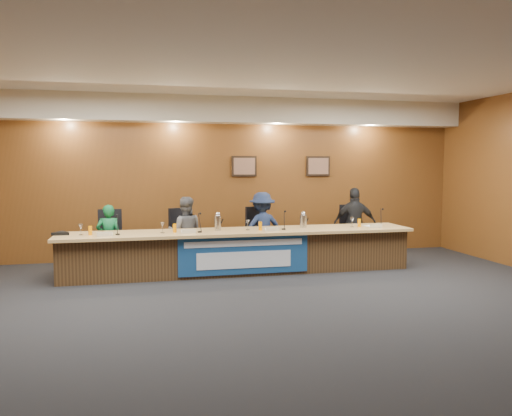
{
  "coord_description": "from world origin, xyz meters",
  "views": [
    {
      "loc": [
        -1.63,
        -6.07,
        1.9
      ],
      "look_at": [
        0.31,
        2.46,
        1.12
      ],
      "focal_mm": 35.0,
      "sensor_mm": 36.0,
      "label": 1
    }
  ],
  "objects_px": {
    "office_chair_a": "(109,243)",
    "speakerphone": "(61,233)",
    "panelist_d": "(355,224)",
    "panelist_b": "(185,232)",
    "panelist_a": "(109,238)",
    "panelist_c": "(262,228)",
    "office_chair_c": "(261,238)",
    "office_chair_d": "(353,235)",
    "office_chair_b": "(185,241)",
    "banner": "(244,255)",
    "dais_body": "(240,252)",
    "carafe_right": "(303,221)",
    "carafe_mid": "(218,223)"
  },
  "relations": [
    {
      "from": "banner",
      "to": "panelist_c",
      "type": "xyz_separation_m",
      "value": [
        0.55,
        1.03,
        0.3
      ]
    },
    {
      "from": "speakerphone",
      "to": "office_chair_d",
      "type": "bearing_deg",
      "value": 7.19
    },
    {
      "from": "office_chair_a",
      "to": "speakerphone",
      "type": "bearing_deg",
      "value": -134.08
    },
    {
      "from": "office_chair_a",
      "to": "carafe_right",
      "type": "relative_size",
      "value": 2.11
    },
    {
      "from": "office_chair_a",
      "to": "speakerphone",
      "type": "xyz_separation_m",
      "value": [
        -0.7,
        -0.68,
        0.3
      ]
    },
    {
      "from": "panelist_a",
      "to": "panelist_c",
      "type": "bearing_deg",
      "value": -177.93
    },
    {
      "from": "office_chair_a",
      "to": "carafe_right",
      "type": "xyz_separation_m",
      "value": [
        3.42,
        -0.66,
        0.38
      ]
    },
    {
      "from": "dais_body",
      "to": "speakerphone",
      "type": "height_order",
      "value": "speakerphone"
    },
    {
      "from": "speakerphone",
      "to": "office_chair_a",
      "type": "bearing_deg",
      "value": 43.92
    },
    {
      "from": "banner",
      "to": "office_chair_c",
      "type": "xyz_separation_m",
      "value": [
        0.55,
        1.13,
        0.1
      ]
    },
    {
      "from": "panelist_d",
      "to": "office_chair_d",
      "type": "bearing_deg",
      "value": -75.6
    },
    {
      "from": "panelist_a",
      "to": "banner",
      "type": "bearing_deg",
      "value": 157.39
    },
    {
      "from": "panelist_b",
      "to": "carafe_mid",
      "type": "xyz_separation_m",
      "value": [
        0.51,
        -0.6,
        0.23
      ]
    },
    {
      "from": "dais_body",
      "to": "panelist_c",
      "type": "relative_size",
      "value": 4.38
    },
    {
      "from": "banner",
      "to": "speakerphone",
      "type": "bearing_deg",
      "value": 171.31
    },
    {
      "from": "dais_body",
      "to": "office_chair_a",
      "type": "bearing_deg",
      "value": 162.32
    },
    {
      "from": "office_chair_a",
      "to": "carafe_mid",
      "type": "relative_size",
      "value": 1.85
    },
    {
      "from": "office_chair_a",
      "to": "office_chair_d",
      "type": "distance_m",
      "value": 4.67
    },
    {
      "from": "dais_body",
      "to": "office_chair_c",
      "type": "height_order",
      "value": "dais_body"
    },
    {
      "from": "office_chair_b",
      "to": "carafe_right",
      "type": "relative_size",
      "value": 2.11
    },
    {
      "from": "panelist_a",
      "to": "office_chair_b",
      "type": "relative_size",
      "value": 2.47
    },
    {
      "from": "panelist_c",
      "to": "carafe_mid",
      "type": "distance_m",
      "value": 1.13
    },
    {
      "from": "dais_body",
      "to": "panelist_c",
      "type": "distance_m",
      "value": 0.89
    },
    {
      "from": "carafe_right",
      "to": "panelist_b",
      "type": "bearing_deg",
      "value": 164.77
    },
    {
      "from": "panelist_a",
      "to": "panelist_b",
      "type": "height_order",
      "value": "panelist_b"
    },
    {
      "from": "office_chair_c",
      "to": "carafe_right",
      "type": "relative_size",
      "value": 2.11
    },
    {
      "from": "panelist_b",
      "to": "carafe_right",
      "type": "xyz_separation_m",
      "value": [
        2.07,
        -0.56,
        0.21
      ]
    },
    {
      "from": "dais_body",
      "to": "panelist_a",
      "type": "relative_size",
      "value": 5.06
    },
    {
      "from": "carafe_mid",
      "to": "speakerphone",
      "type": "relative_size",
      "value": 0.81
    },
    {
      "from": "panelist_d",
      "to": "panelist_b",
      "type": "bearing_deg",
      "value": 14.4
    },
    {
      "from": "office_chair_b",
      "to": "speakerphone",
      "type": "xyz_separation_m",
      "value": [
        -2.05,
        -0.68,
        0.3
      ]
    },
    {
      "from": "office_chair_b",
      "to": "carafe_right",
      "type": "distance_m",
      "value": 2.21
    },
    {
      "from": "panelist_b",
      "to": "panelist_a",
      "type": "bearing_deg",
      "value": 6.84
    },
    {
      "from": "office_chair_b",
      "to": "panelist_d",
      "type": "bearing_deg",
      "value": -24.19
    },
    {
      "from": "banner",
      "to": "carafe_right",
      "type": "xyz_separation_m",
      "value": [
        1.18,
        0.46,
        0.48
      ]
    },
    {
      "from": "panelist_a",
      "to": "office_chair_a",
      "type": "distance_m",
      "value": 0.15
    },
    {
      "from": "banner",
      "to": "carafe_mid",
      "type": "xyz_separation_m",
      "value": [
        -0.38,
        0.43,
        0.5
      ]
    },
    {
      "from": "panelist_b",
      "to": "office_chair_b",
      "type": "relative_size",
      "value": 2.71
    },
    {
      "from": "office_chair_c",
      "to": "carafe_mid",
      "type": "relative_size",
      "value": 1.85
    },
    {
      "from": "office_chair_c",
      "to": "office_chair_d",
      "type": "distance_m",
      "value": 1.88
    },
    {
      "from": "panelist_a",
      "to": "panelist_d",
      "type": "distance_m",
      "value": 4.67
    },
    {
      "from": "office_chair_a",
      "to": "office_chair_c",
      "type": "height_order",
      "value": "same"
    },
    {
      "from": "dais_body",
      "to": "office_chair_b",
      "type": "distance_m",
      "value": 1.15
    },
    {
      "from": "office_chair_c",
      "to": "office_chair_d",
      "type": "height_order",
      "value": "same"
    },
    {
      "from": "panelist_c",
      "to": "office_chair_b",
      "type": "xyz_separation_m",
      "value": [
        -1.45,
        0.1,
        -0.2
      ]
    },
    {
      "from": "panelist_b",
      "to": "office_chair_b",
      "type": "height_order",
      "value": "panelist_b"
    },
    {
      "from": "panelist_a",
      "to": "speakerphone",
      "type": "relative_size",
      "value": 3.71
    },
    {
      "from": "banner",
      "to": "office_chair_b",
      "type": "distance_m",
      "value": 1.44
    },
    {
      "from": "dais_body",
      "to": "office_chair_c",
      "type": "bearing_deg",
      "value": 52.23
    },
    {
      "from": "office_chair_b",
      "to": "office_chair_c",
      "type": "relative_size",
      "value": 1.0
    }
  ]
}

